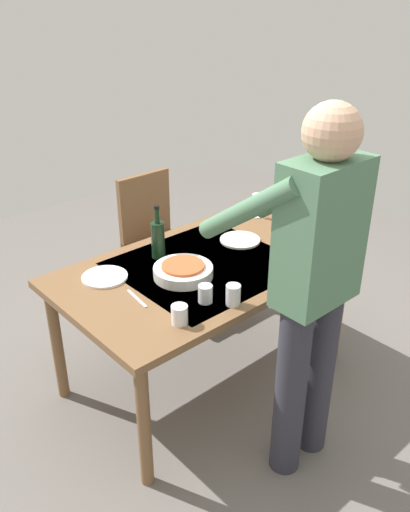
# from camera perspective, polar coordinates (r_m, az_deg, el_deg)

# --- Properties ---
(ground_plane) EXTENTS (6.00, 6.00, 0.00)m
(ground_plane) POSITION_cam_1_polar(r_m,az_deg,el_deg) (3.23, 0.00, -12.35)
(ground_plane) COLOR #66605B
(dining_table) EXTENTS (1.54, 0.92, 0.73)m
(dining_table) POSITION_cam_1_polar(r_m,az_deg,el_deg) (2.85, 0.00, -2.16)
(dining_table) COLOR brown
(dining_table) RESTS_ON ground_plane
(chair_near) EXTENTS (0.40, 0.40, 0.91)m
(chair_near) POSITION_cam_1_polar(r_m,az_deg,el_deg) (3.66, -5.40, 2.47)
(chair_near) COLOR #523019
(chair_near) RESTS_ON ground_plane
(person_server) EXTENTS (0.42, 0.61, 1.69)m
(person_server) POSITION_cam_1_polar(r_m,az_deg,el_deg) (2.24, 11.29, -2.55)
(person_server) COLOR #2D2D38
(person_server) RESTS_ON ground_plane
(wine_bottle) EXTENTS (0.07, 0.07, 0.30)m
(wine_bottle) POSITION_cam_1_polar(r_m,az_deg,el_deg) (2.86, -5.01, 1.87)
(wine_bottle) COLOR black
(wine_bottle) RESTS_ON dining_table
(wine_glass_left) EXTENTS (0.07, 0.07, 0.15)m
(wine_glass_left) POSITION_cam_1_polar(r_m,az_deg,el_deg) (3.37, 5.56, 5.79)
(wine_glass_left) COLOR white
(wine_glass_left) RESTS_ON dining_table
(wine_glass_right) EXTENTS (0.07, 0.07, 0.15)m
(wine_glass_right) POSITION_cam_1_polar(r_m,az_deg,el_deg) (3.18, 9.94, 4.17)
(wine_glass_right) COLOR white
(wine_glass_right) RESTS_ON dining_table
(water_cup_near_left) EXTENTS (0.07, 0.07, 0.10)m
(water_cup_near_left) POSITION_cam_1_polar(r_m,az_deg,el_deg) (2.46, 3.00, -4.14)
(water_cup_near_left) COLOR silver
(water_cup_near_left) RESTS_ON dining_table
(water_cup_near_right) EXTENTS (0.07, 0.07, 0.09)m
(water_cup_near_right) POSITION_cam_1_polar(r_m,az_deg,el_deg) (2.34, -2.72, -6.23)
(water_cup_near_right) COLOR silver
(water_cup_near_right) RESTS_ON dining_table
(water_cup_far_left) EXTENTS (0.07, 0.07, 0.09)m
(water_cup_far_left) POSITION_cam_1_polar(r_m,az_deg,el_deg) (2.48, 0.03, -4.02)
(water_cup_far_left) COLOR silver
(water_cup_far_left) RESTS_ON dining_table
(serving_bowl_pasta) EXTENTS (0.30, 0.30, 0.07)m
(serving_bowl_pasta) POSITION_cam_1_polar(r_m,az_deg,el_deg) (2.69, -2.33, -1.56)
(serving_bowl_pasta) COLOR white
(serving_bowl_pasta) RESTS_ON dining_table
(dinner_plate_near) EXTENTS (0.23, 0.23, 0.01)m
(dinner_plate_near) POSITION_cam_1_polar(r_m,az_deg,el_deg) (2.74, -10.59, -2.19)
(dinner_plate_near) COLOR white
(dinner_plate_near) RESTS_ON dining_table
(dinner_plate_far) EXTENTS (0.23, 0.23, 0.01)m
(dinner_plate_far) POSITION_cam_1_polar(r_m,az_deg,el_deg) (3.08, 3.74, 1.71)
(dinner_plate_far) COLOR white
(dinner_plate_far) RESTS_ON dining_table
(table_fork) EXTENTS (0.04, 0.18, 0.00)m
(table_fork) POSITION_cam_1_polar(r_m,az_deg,el_deg) (2.54, -7.23, -4.49)
(table_fork) COLOR silver
(table_fork) RESTS_ON dining_table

